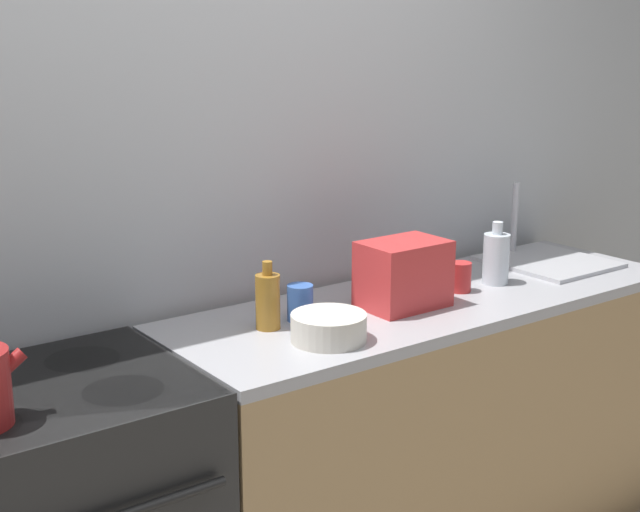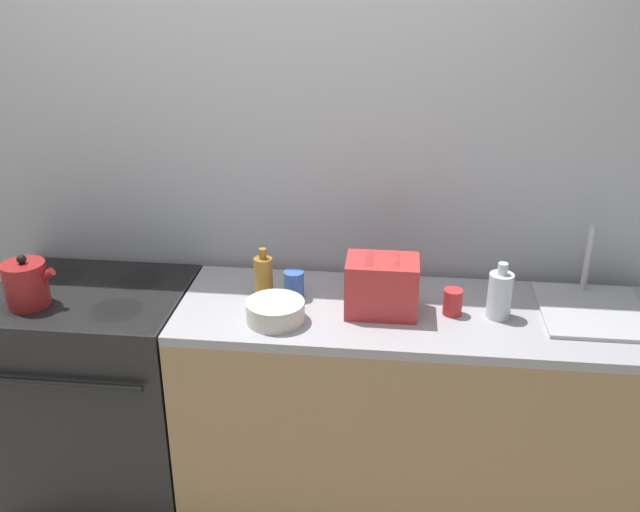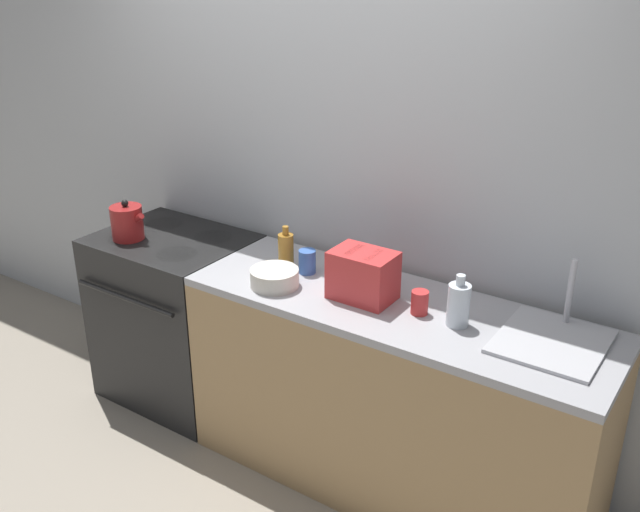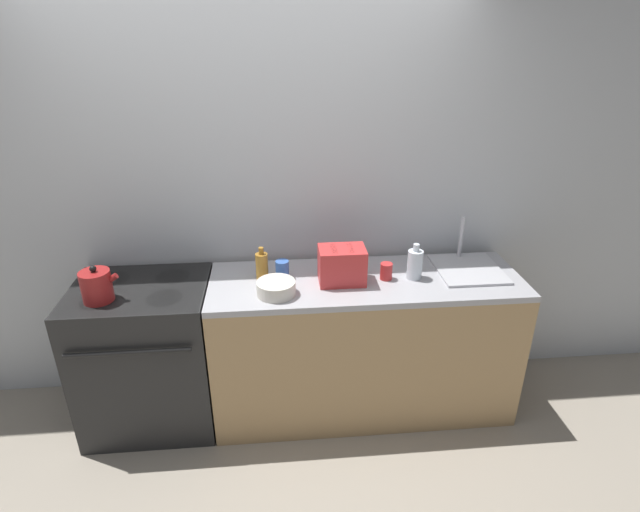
# 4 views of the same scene
# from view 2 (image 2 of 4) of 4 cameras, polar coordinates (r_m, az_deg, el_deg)

# --- Properties ---
(wall_back) EXTENTS (8.00, 0.05, 2.60)m
(wall_back) POSITION_cam_2_polar(r_m,az_deg,el_deg) (2.93, -4.46, 6.33)
(wall_back) COLOR silver
(wall_back) RESTS_ON ground_plane
(stove) EXTENTS (0.77, 0.65, 0.92)m
(stove) POSITION_cam_2_polar(r_m,az_deg,el_deg) (3.16, -17.20, -10.05)
(stove) COLOR black
(stove) RESTS_ON ground_plane
(counter_block) EXTENTS (1.83, 0.60, 0.92)m
(counter_block) POSITION_cam_2_polar(r_m,az_deg,el_deg) (2.93, 7.57, -12.27)
(counter_block) COLOR tan
(counter_block) RESTS_ON ground_plane
(kettle) EXTENTS (0.20, 0.16, 0.21)m
(kettle) POSITION_cam_2_polar(r_m,az_deg,el_deg) (2.89, -22.44, -2.08)
(kettle) COLOR maroon
(kettle) RESTS_ON stove
(toaster) EXTENTS (0.26, 0.19, 0.21)m
(toaster) POSITION_cam_2_polar(r_m,az_deg,el_deg) (2.62, 4.97, -2.41)
(toaster) COLOR red
(toaster) RESTS_ON counter_block
(sink_tray) EXTENTS (0.38, 0.42, 0.28)m
(sink_tray) POSITION_cam_2_polar(r_m,az_deg,el_deg) (2.84, 20.95, -3.92)
(sink_tray) COLOR #B7B7BC
(sink_tray) RESTS_ON counter_block
(bottle_clear) EXTENTS (0.09, 0.09, 0.21)m
(bottle_clear) POSITION_cam_2_polar(r_m,az_deg,el_deg) (2.66, 14.19, -3.02)
(bottle_clear) COLOR silver
(bottle_clear) RESTS_ON counter_block
(bottle_amber) EXTENTS (0.07, 0.07, 0.20)m
(bottle_amber) POSITION_cam_2_polar(r_m,az_deg,el_deg) (2.74, -4.55, -1.66)
(bottle_amber) COLOR #9E6B23
(bottle_amber) RESTS_ON counter_block
(cup_blue) EXTENTS (0.08, 0.08, 0.11)m
(cup_blue) POSITION_cam_2_polar(r_m,az_deg,el_deg) (2.74, -2.11, -2.31)
(cup_blue) COLOR #3860B2
(cup_blue) RESTS_ON counter_block
(cup_red) EXTENTS (0.07, 0.07, 0.10)m
(cup_red) POSITION_cam_2_polar(r_m,az_deg,el_deg) (2.66, 10.57, -3.64)
(cup_red) COLOR red
(cup_red) RESTS_ON counter_block
(bowl) EXTENTS (0.21, 0.21, 0.08)m
(bowl) POSITION_cam_2_polar(r_m,az_deg,el_deg) (2.58, -3.59, -4.45)
(bowl) COLOR beige
(bowl) RESTS_ON counter_block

